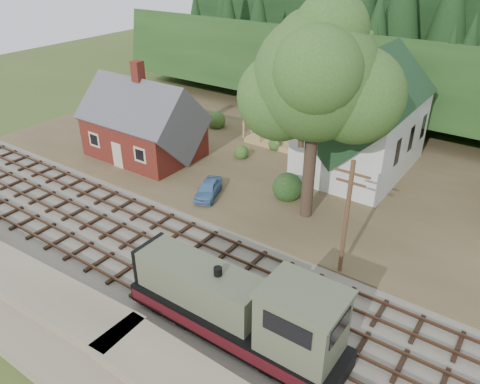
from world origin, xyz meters
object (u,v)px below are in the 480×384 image
Objects in this scene: locomotive at (242,310)px; car_green at (109,136)px; car_blue at (208,189)px; patio_set at (109,137)px.

locomotive is 3.08× the size of car_green.
car_green is (-15.46, 3.10, -0.01)m from car_blue.
locomotive is 30.00m from car_green.
car_green is 3.78m from patio_set.
patio_set reaches higher than car_green.
locomotive is 26.49m from patio_set.
locomotive reaches higher than patio_set.
car_green is at bearing 146.85° from car_blue.
locomotive is 3.14× the size of car_blue.
car_blue is at bearing 135.03° from locomotive.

